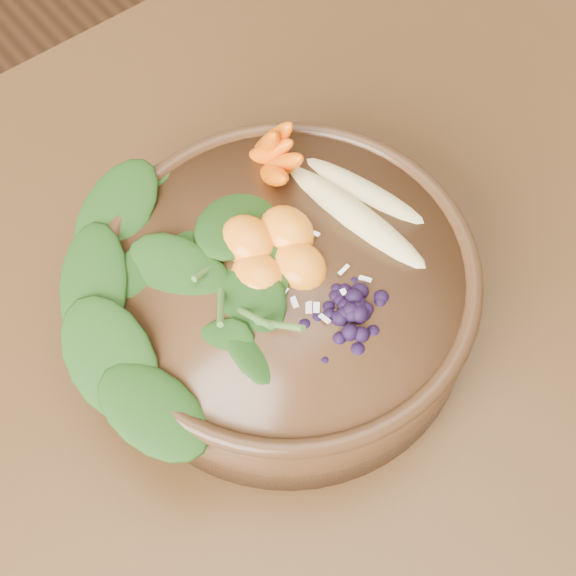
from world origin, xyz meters
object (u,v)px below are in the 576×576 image
Objects in this scene: kale_heap at (187,241)px; banana_halves at (361,192)px; dining_table at (518,353)px; mandarin_cluster at (273,242)px; stoneware_bowl at (288,295)px; carrot_cluster at (264,140)px; blueberry_pile at (351,304)px.

kale_heap is 0.12m from banana_halves.
kale_heap is (-0.20, 0.15, 0.18)m from dining_table.
banana_halves is at bearing -3.53° from mandarin_cluster.
banana_halves reaches higher than stoneware_bowl.
stoneware_bowl is 1.74× the size of banana_halves.
kale_heap is 0.05m from mandarin_cluster.
kale_heap reaches higher than stoneware_bowl.
dining_table is 20.19× the size of mandarin_cluster.
carrot_cluster reaches higher than dining_table.
blueberry_pile is at bearing -83.05° from mandarin_cluster.
stoneware_bowl is at bearing -90.12° from mandarin_cluster.
mandarin_cluster is at bearing 142.88° from dining_table.
kale_heap is 1.42× the size of blueberry_pile.
stoneware_bowl is 3.15× the size of mandarin_cluster.
carrot_cluster reaches higher than blueberry_pile.
mandarin_cluster is at bearing -129.81° from carrot_cluster.
carrot_cluster is 0.13m from blueberry_pile.
kale_heap is 0.09m from carrot_cluster.
blueberry_pile reaches higher than stoneware_bowl.
kale_heap is 2.37× the size of carrot_cluster.
stoneware_bowl is at bearing -123.69° from carrot_cluster.
kale_heap is at bearing 156.45° from banana_halves.
stoneware_bowl is 2.16× the size of blueberry_pile.
kale_heap is at bearing -169.49° from carrot_cluster.
kale_heap reaches higher than banana_halves.
dining_table is 0.23m from banana_halves.
kale_heap is at bearing 118.02° from blueberry_pile.
carrot_cluster is (0.08, 0.02, 0.02)m from kale_heap.
blueberry_pile reaches higher than dining_table.
dining_table is 13.86× the size of blueberry_pile.
dining_table is 11.15× the size of banana_halves.
banana_halves is 0.07m from mandarin_cluster.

